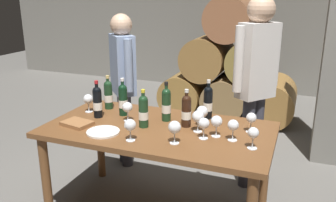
{
  "coord_description": "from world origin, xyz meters",
  "views": [
    {
      "loc": [
        0.97,
        -2.31,
        1.74
      ],
      "look_at": [
        0.0,
        0.2,
        0.91
      ],
      "focal_mm": 38.07,
      "sensor_mm": 36.0,
      "label": 1
    }
  ],
  "objects_px": {
    "wine_bottle_4": "(108,94)",
    "serving_plate": "(103,132)",
    "wine_glass_4": "(253,134)",
    "taster_seated_left": "(123,78)",
    "dining_table": "(159,139)",
    "wine_bottle_3": "(208,102)",
    "wine_glass_3": "(198,117)",
    "wine_glass_10": "(88,100)",
    "wine_glass_0": "(217,122)",
    "wine_glass_6": "(204,124)",
    "wine_glass_1": "(175,128)",
    "wine_glass_7": "(251,119)",
    "wine_glass_5": "(233,126)",
    "wine_bottle_0": "(166,104)",
    "tasting_notebook": "(77,123)",
    "wine_glass_8": "(130,126)",
    "wine_bottle_1": "(123,99)",
    "wine_glass_9": "(127,108)",
    "wine_glass_2": "(202,112)",
    "sommelier_presenting": "(256,76)",
    "wine_bottle_5": "(97,102)",
    "wine_bottle_6": "(143,111)",
    "wine_bottle_2": "(186,111)"
  },
  "relations": [
    {
      "from": "wine_bottle_4",
      "to": "serving_plate",
      "type": "relative_size",
      "value": 1.23
    },
    {
      "from": "wine_glass_4",
      "to": "taster_seated_left",
      "type": "height_order",
      "value": "taster_seated_left"
    },
    {
      "from": "dining_table",
      "to": "wine_bottle_3",
      "type": "height_order",
      "value": "wine_bottle_3"
    },
    {
      "from": "wine_bottle_4",
      "to": "wine_bottle_3",
      "type": "bearing_deg",
      "value": 4.47
    },
    {
      "from": "wine_glass_3",
      "to": "wine_glass_10",
      "type": "bearing_deg",
      "value": 174.56
    },
    {
      "from": "wine_glass_0",
      "to": "wine_glass_6",
      "type": "distance_m",
      "value": 0.1
    },
    {
      "from": "dining_table",
      "to": "wine_glass_3",
      "type": "height_order",
      "value": "wine_glass_3"
    },
    {
      "from": "wine_glass_1",
      "to": "taster_seated_left",
      "type": "xyz_separation_m",
      "value": [
        -0.89,
        0.95,
        0.05
      ]
    },
    {
      "from": "wine_bottle_3",
      "to": "wine_glass_4",
      "type": "xyz_separation_m",
      "value": [
        0.42,
        -0.46,
        -0.03
      ]
    },
    {
      "from": "wine_bottle_3",
      "to": "wine_glass_7",
      "type": "bearing_deg",
      "value": -25.64
    },
    {
      "from": "wine_glass_5",
      "to": "wine_bottle_0",
      "type": "bearing_deg",
      "value": 160.32
    },
    {
      "from": "wine_glass_0",
      "to": "wine_glass_10",
      "type": "height_order",
      "value": "same"
    },
    {
      "from": "wine_glass_5",
      "to": "wine_glass_7",
      "type": "bearing_deg",
      "value": 64.64
    },
    {
      "from": "wine_glass_10",
      "to": "tasting_notebook",
      "type": "xyz_separation_m",
      "value": [
        0.09,
        -0.3,
        -0.1
      ]
    },
    {
      "from": "wine_glass_5",
      "to": "wine_glass_8",
      "type": "relative_size",
      "value": 0.97
    },
    {
      "from": "wine_bottle_1",
      "to": "wine_glass_1",
      "type": "height_order",
      "value": "wine_bottle_1"
    },
    {
      "from": "taster_seated_left",
      "to": "wine_glass_8",
      "type": "bearing_deg",
      "value": -59.79
    },
    {
      "from": "wine_glass_8",
      "to": "wine_bottle_3",
      "type": "bearing_deg",
      "value": 59.14
    },
    {
      "from": "wine_glass_9",
      "to": "wine_glass_10",
      "type": "relative_size",
      "value": 1.0
    },
    {
      "from": "wine_glass_2",
      "to": "sommelier_presenting",
      "type": "distance_m",
      "value": 0.7
    },
    {
      "from": "wine_glass_4",
      "to": "wine_glass_1",
      "type": "bearing_deg",
      "value": -168.12
    },
    {
      "from": "wine_bottle_5",
      "to": "sommelier_presenting",
      "type": "distance_m",
      "value": 1.36
    },
    {
      "from": "dining_table",
      "to": "wine_glass_5",
      "type": "bearing_deg",
      "value": -4.25
    },
    {
      "from": "dining_table",
      "to": "wine_glass_5",
      "type": "distance_m",
      "value": 0.6
    },
    {
      "from": "wine_bottle_0",
      "to": "wine_glass_6",
      "type": "distance_m",
      "value": 0.45
    },
    {
      "from": "wine_bottle_1",
      "to": "sommelier_presenting",
      "type": "relative_size",
      "value": 0.18
    },
    {
      "from": "wine_glass_3",
      "to": "wine_glass_5",
      "type": "bearing_deg",
      "value": -13.79
    },
    {
      "from": "wine_bottle_4",
      "to": "tasting_notebook",
      "type": "height_order",
      "value": "wine_bottle_4"
    },
    {
      "from": "wine_glass_2",
      "to": "wine_glass_6",
      "type": "relative_size",
      "value": 1.06
    },
    {
      "from": "sommelier_presenting",
      "to": "wine_bottle_1",
      "type": "bearing_deg",
      "value": -148.76
    },
    {
      "from": "wine_bottle_6",
      "to": "wine_glass_3",
      "type": "height_order",
      "value": "wine_bottle_6"
    },
    {
      "from": "wine_glass_6",
      "to": "tasting_notebook",
      "type": "bearing_deg",
      "value": -174.3
    },
    {
      "from": "wine_bottle_1",
      "to": "wine_glass_9",
      "type": "xyz_separation_m",
      "value": [
        0.1,
        -0.12,
        -0.02
      ]
    },
    {
      "from": "wine_glass_1",
      "to": "wine_glass_4",
      "type": "xyz_separation_m",
      "value": [
        0.5,
        0.11,
        -0.01
      ]
    },
    {
      "from": "wine_bottle_2",
      "to": "wine_glass_3",
      "type": "distance_m",
      "value": 0.14
    },
    {
      "from": "wine_glass_6",
      "to": "taster_seated_left",
      "type": "xyz_separation_m",
      "value": [
        -1.05,
        0.8,
        0.05
      ]
    },
    {
      "from": "wine_bottle_0",
      "to": "wine_glass_0",
      "type": "bearing_deg",
      "value": -21.54
    },
    {
      "from": "wine_glass_5",
      "to": "wine_glass_6",
      "type": "xyz_separation_m",
      "value": [
        -0.19,
        -0.04,
        0.0
      ]
    },
    {
      "from": "wine_bottle_4",
      "to": "wine_glass_5",
      "type": "distance_m",
      "value": 1.19
    },
    {
      "from": "wine_bottle_0",
      "to": "wine_bottle_1",
      "type": "xyz_separation_m",
      "value": [
        -0.37,
        -0.01,
        -0.0
      ]
    },
    {
      "from": "wine_bottle_2",
      "to": "tasting_notebook",
      "type": "distance_m",
      "value": 0.84
    },
    {
      "from": "wine_bottle_0",
      "to": "wine_bottle_5",
      "type": "height_order",
      "value": "wine_bottle_0"
    },
    {
      "from": "wine_bottle_0",
      "to": "taster_seated_left",
      "type": "bearing_deg",
      "value": 140.29
    },
    {
      "from": "wine_glass_0",
      "to": "wine_glass_10",
      "type": "xyz_separation_m",
      "value": [
        -1.13,
        0.13,
        0.0
      ]
    },
    {
      "from": "wine_bottle_5",
      "to": "wine_glass_0",
      "type": "bearing_deg",
      "value": -2.94
    },
    {
      "from": "wine_bottle_1",
      "to": "wine_glass_7",
      "type": "height_order",
      "value": "wine_bottle_1"
    },
    {
      "from": "dining_table",
      "to": "wine_bottle_5",
      "type": "distance_m",
      "value": 0.59
    },
    {
      "from": "wine_bottle_0",
      "to": "wine_glass_10",
      "type": "distance_m",
      "value": 0.69
    },
    {
      "from": "wine_bottle_4",
      "to": "wine_bottle_2",
      "type": "bearing_deg",
      "value": -12.12
    },
    {
      "from": "wine_glass_5",
      "to": "wine_glass_8",
      "type": "height_order",
      "value": "wine_glass_8"
    }
  ]
}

